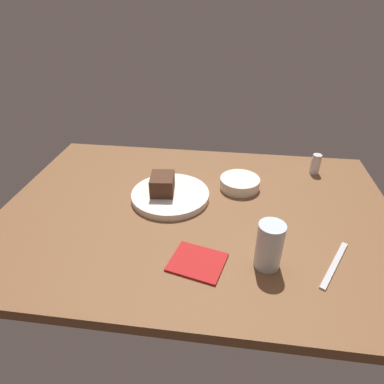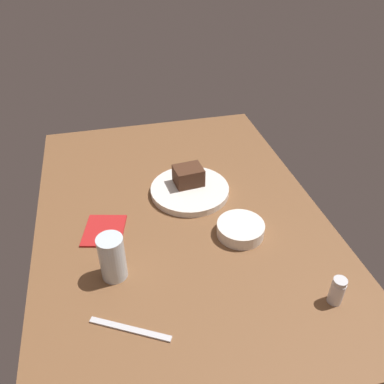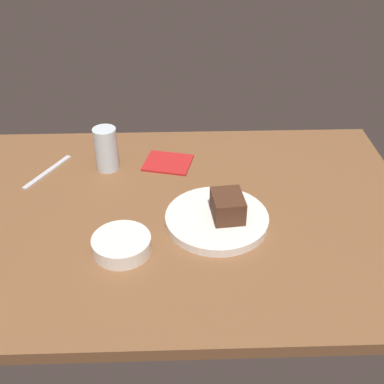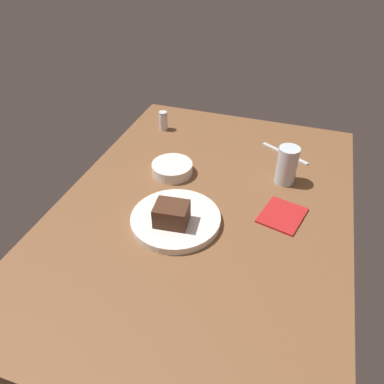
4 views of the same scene
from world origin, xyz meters
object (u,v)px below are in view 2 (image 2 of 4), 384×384
dessert_plate (190,190)px  chocolate_cake_slice (188,176)px  butter_knife (130,329)px  folded_napkin (104,230)px  water_glass (112,258)px  side_bowl (240,229)px  salt_shaker (337,291)px

dessert_plate → chocolate_cake_slice: bearing=176.6°
dessert_plate → chocolate_cake_slice: (-2.46, 0.14, 4.01)cm
dessert_plate → butter_knife: bearing=-27.9°
folded_napkin → butter_knife: bearing=6.2°
water_glass → folded_napkin: bearing=-174.2°
dessert_plate → chocolate_cake_slice: size_ratio=2.82×
chocolate_cake_slice → folded_napkin: 31.91cm
butter_knife → side_bowl: bearing=-116.2°
side_bowl → dessert_plate: bearing=-156.9°
chocolate_cake_slice → side_bowl: size_ratio=0.67×
chocolate_cake_slice → water_glass: water_glass is taller
butter_knife → folded_napkin: (-33.69, -3.65, 0.05)cm
dessert_plate → chocolate_cake_slice: 4.71cm
water_glass → butter_knife: water_glass is taller
dessert_plate → chocolate_cake_slice: chocolate_cake_slice is taller
chocolate_cake_slice → salt_shaker: 56.61cm
chocolate_cake_slice → side_bowl: 26.46cm
salt_shaker → folded_napkin: (-37.09, -51.21, -3.34)cm
butter_knife → water_glass: bearing=-54.7°
dessert_plate → side_bowl: 24.04cm
dessert_plate → water_glass: bearing=-42.0°
dessert_plate → folded_napkin: bearing=-66.6°
chocolate_cake_slice → salt_shaker: bearing=24.2°
salt_shaker → chocolate_cake_slice: bearing=-155.8°
water_glass → dessert_plate: bearing=138.0°
water_glass → folded_napkin: size_ratio=0.95×
dessert_plate → side_bowl: side_bowl is taller
water_glass → chocolate_cake_slice: bearing=140.2°
side_bowl → butter_knife: bearing=-54.9°
side_bowl → folded_napkin: bearing=-105.1°
salt_shaker → butter_knife: salt_shaker is taller
chocolate_cake_slice → folded_napkin: chocolate_cake_slice is taller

